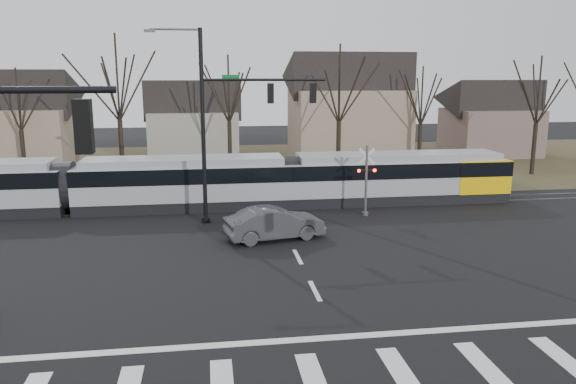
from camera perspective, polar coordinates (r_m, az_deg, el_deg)
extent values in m
plane|color=black|center=(19.38, 3.89, -12.17)|extent=(140.00, 140.00, 0.00)
cube|color=#38331E|center=(50.06, -3.76, 2.80)|extent=(140.00, 28.00, 0.01)
cube|color=silver|center=(15.67, 2.57, -18.34)|extent=(0.60, 2.60, 0.01)
cube|color=silver|center=(16.24, 11.33, -17.41)|extent=(0.60, 2.60, 0.01)
cube|color=silver|center=(17.13, 19.24, -16.23)|extent=(0.60, 2.60, 0.01)
cube|color=silver|center=(18.29, 26.16, -14.95)|extent=(0.60, 2.60, 0.01)
cube|color=silver|center=(17.79, 5.13, -14.47)|extent=(28.00, 0.35, 0.01)
cube|color=silver|center=(21.18, 2.74, -9.98)|extent=(0.18, 2.00, 0.01)
cube|color=silver|center=(24.88, 0.99, -6.59)|extent=(0.18, 2.00, 0.01)
cube|color=silver|center=(28.66, -0.29, -4.08)|extent=(0.18, 2.00, 0.01)
cube|color=silver|center=(32.49, -1.26, -2.16)|extent=(0.18, 2.00, 0.01)
cube|color=silver|center=(36.36, -2.02, -0.65)|extent=(0.18, 2.00, 0.01)
cube|color=silver|center=(40.25, -2.64, 0.58)|extent=(0.18, 2.00, 0.01)
cube|color=silver|center=(44.17, -3.15, 1.58)|extent=(0.18, 2.00, 0.01)
cube|color=silver|center=(48.09, -3.58, 2.43)|extent=(0.18, 2.00, 0.01)
cube|color=#59595E|center=(33.55, -1.49, -1.67)|extent=(90.00, 0.12, 0.06)
cube|color=#59595E|center=(34.90, -1.76, -1.14)|extent=(90.00, 0.12, 0.06)
cube|color=gray|center=(33.92, -10.43, 0.89)|extent=(12.64, 2.95, 3.07)
cube|color=black|center=(33.81, -10.47, 1.93)|extent=(12.66, 2.99, 0.90)
cube|color=gray|center=(35.87, 11.07, 1.46)|extent=(13.69, 2.95, 3.07)
cube|color=black|center=(35.77, 11.11, 2.44)|extent=(13.71, 2.99, 0.90)
cube|color=yellow|center=(37.87, 18.48, 1.75)|extent=(3.37, 3.01, 2.05)
imported|color=#3D3E43|center=(27.27, -1.37, -3.20)|extent=(3.72, 5.53, 1.59)
cube|color=black|center=(11.58, -20.05, 6.26)|extent=(0.32, 0.32, 1.05)
sphere|color=#FF0C07|center=(11.55, -20.17, 7.89)|extent=(0.22, 0.22, 0.22)
cylinder|color=black|center=(29.92, -8.62, 6.40)|extent=(0.22, 0.22, 10.20)
cylinder|color=black|center=(30.78, -8.34, -2.81)|extent=(0.44, 0.44, 0.30)
cylinder|color=black|center=(29.95, -2.42, 11.32)|extent=(6.50, 0.14, 0.14)
cube|color=#0C5926|center=(29.82, -5.84, 11.55)|extent=(0.90, 0.03, 0.22)
cube|color=black|center=(30.00, -1.78, 9.99)|extent=(0.32, 0.32, 1.05)
sphere|color=#FF0C07|center=(29.99, -1.79, 10.62)|extent=(0.22, 0.22, 0.22)
cube|color=black|center=(30.34, 2.55, 10.00)|extent=(0.32, 0.32, 1.05)
sphere|color=#FF0C07|center=(30.33, 2.56, 10.63)|extent=(0.22, 0.22, 0.22)
cube|color=#59595B|center=(29.99, -13.89, 15.62)|extent=(0.55, 0.22, 0.14)
cylinder|color=#59595B|center=(31.90, 7.94, 1.13)|extent=(0.14, 0.14, 4.00)
cylinder|color=#59595B|center=(32.30, 7.85, -2.18)|extent=(0.36, 0.36, 0.20)
cube|color=silver|center=(31.67, 8.01, 3.62)|extent=(0.95, 0.04, 0.95)
cube|color=silver|center=(31.67, 8.01, 3.62)|extent=(0.95, 0.04, 0.95)
cube|color=black|center=(31.79, 7.97, 2.19)|extent=(1.00, 0.10, 0.12)
sphere|color=#FF0C07|center=(31.60, 7.23, 2.15)|extent=(0.18, 0.18, 0.18)
sphere|color=#FF0C07|center=(31.84, 8.79, 2.18)|extent=(0.18, 0.18, 0.18)
cube|color=gray|center=(54.06, -25.71, 4.99)|extent=(9.00, 8.00, 5.00)
cube|color=gray|center=(53.60, -9.50, 5.68)|extent=(8.00, 7.00, 4.50)
cube|color=gray|center=(52.10, 6.08, 6.71)|extent=(10.00, 8.00, 6.50)
cube|color=brown|center=(59.49, 19.79, 5.75)|extent=(8.00, 7.00, 4.50)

